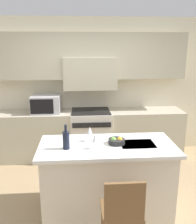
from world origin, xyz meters
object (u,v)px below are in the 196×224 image
wine_glass_near (95,138)px  wine_glass_far (90,131)px  fruit_bowl (117,141)px  range_stove (91,134)px  microwave (46,104)px  wine_bottle (66,140)px  island_chair (122,211)px

wine_glass_near → wine_glass_far: 0.26m
fruit_bowl → range_stove: bearing=98.8°
range_stove → microwave: microwave is taller
wine_glass_near → fruit_bowl: (0.28, 0.14, -0.10)m
wine_bottle → wine_glass_far: bearing=37.8°
fruit_bowl → wine_glass_near: bearing=-153.8°
range_stove → wine_glass_near: bearing=-90.9°
island_chair → fruit_bowl: fruit_bowl is taller
island_chair → wine_glass_near: bearing=109.5°
wine_glass_far → fruit_bowl: (0.34, -0.12, -0.10)m
island_chair → wine_glass_near: size_ratio=4.49×
wine_glass_near → fruit_bowl: size_ratio=0.94×
range_stove → microwave: bearing=178.7°
wine_glass_near → fruit_bowl: bearing=26.2°
wine_glass_far → fruit_bowl: size_ratio=0.94×
wine_glass_near → wine_glass_far: same height
island_chair → wine_glass_far: size_ratio=4.49×
fruit_bowl → wine_bottle: bearing=-169.8°
wine_bottle → fruit_bowl: wine_bottle is taller
microwave → wine_glass_far: (0.76, -1.56, -0.02)m
wine_bottle → range_stove: bearing=77.8°
fruit_bowl → island_chair: bearing=-93.6°
wine_bottle → fruit_bowl: size_ratio=1.44×
range_stove → wine_glass_near: (-0.03, -1.80, 0.60)m
wine_bottle → fruit_bowl: bearing=10.2°
fruit_bowl → microwave: bearing=123.4°
wine_bottle → microwave: bearing=104.5°
microwave → wine_glass_near: 1.99m
microwave → wine_glass_near: microwave is taller
wine_bottle → fruit_bowl: (0.64, 0.12, -0.08)m
wine_bottle → wine_glass_far: (0.30, 0.23, 0.02)m
microwave → island_chair: (1.05, -2.48, -0.57)m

